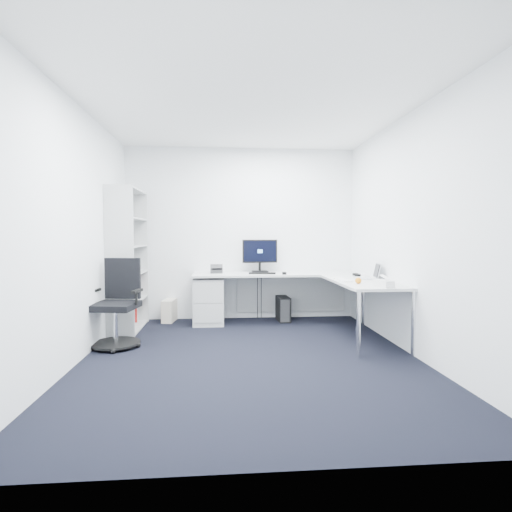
{
  "coord_description": "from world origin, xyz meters",
  "views": [
    {
      "loc": [
        -0.29,
        -4.25,
        1.33
      ],
      "look_at": [
        0.15,
        1.05,
        1.05
      ],
      "focal_mm": 28.0,
      "sensor_mm": 36.0,
      "label": 1
    }
  ],
  "objects": [
    {
      "name": "headphones",
      "position": [
        1.59,
        1.23,
        0.78
      ],
      "size": [
        0.15,
        0.21,
        0.05
      ],
      "primitive_type": null,
      "rotation": [
        0.0,
        0.0,
        -0.1
      ],
      "color": "black",
      "rests_on": "l_desk"
    },
    {
      "name": "l_desk",
      "position": [
        0.55,
        1.4,
        0.38
      ],
      "size": [
        2.58,
        1.44,
        0.75
      ],
      "primitive_type": null,
      "color": "#BBBDBD",
      "rests_on": "ground"
    },
    {
      "name": "wall_back",
      "position": [
        0.0,
        2.1,
        1.35
      ],
      "size": [
        3.6,
        0.02,
        2.7
      ],
      "primitive_type": "cube",
      "color": "white",
      "rests_on": "ground"
    },
    {
      "name": "black_pc_tower",
      "position": [
        0.64,
        1.83,
        0.19
      ],
      "size": [
        0.19,
        0.39,
        0.38
      ],
      "primitive_type": "cube",
      "rotation": [
        0.0,
        0.0,
        0.07
      ],
      "color": "black",
      "rests_on": "ground"
    },
    {
      "name": "white_keyboard",
      "position": [
        1.23,
        0.7,
        0.76
      ],
      "size": [
        0.13,
        0.44,
        0.01
      ],
      "primitive_type": "cube",
      "rotation": [
        0.0,
        0.0,
        0.02
      ],
      "color": "silver",
      "rests_on": "l_desk"
    },
    {
      "name": "black_keyboard",
      "position": [
        0.29,
        1.63,
        0.76
      ],
      "size": [
        0.41,
        0.2,
        0.02
      ],
      "primitive_type": "cube",
      "rotation": [
        0.0,
        0.0,
        -0.14
      ],
      "color": "black",
      "rests_on": "l_desk"
    },
    {
      "name": "desk_phone",
      "position": [
        -0.39,
        1.83,
        0.82
      ],
      "size": [
        0.19,
        0.19,
        0.13
      ],
      "primitive_type": null,
      "rotation": [
        0.0,
        0.0,
        0.01
      ],
      "color": "#272729",
      "rests_on": "l_desk"
    },
    {
      "name": "power_strip",
      "position": [
        0.84,
        2.12,
        0.02
      ],
      "size": [
        0.33,
        0.07,
        0.04
      ],
      "primitive_type": "cube",
      "rotation": [
        0.0,
        0.0,
        -0.03
      ],
      "color": "silver",
      "rests_on": "ground"
    },
    {
      "name": "laptop",
      "position": [
        1.54,
        0.85,
        0.86
      ],
      "size": [
        0.36,
        0.35,
        0.22
      ],
      "primitive_type": null,
      "rotation": [
        0.0,
        0.0,
        -0.19
      ],
      "color": "silver",
      "rests_on": "l_desk"
    },
    {
      "name": "wall_front",
      "position": [
        0.0,
        -2.1,
        1.35
      ],
      "size": [
        3.6,
        0.02,
        2.7
      ],
      "primitive_type": "cube",
      "color": "white",
      "rests_on": "ground"
    },
    {
      "name": "tissue_box",
      "position": [
        1.5,
        0.02,
        0.79
      ],
      "size": [
        0.17,
        0.24,
        0.08
      ],
      "primitive_type": "cube",
      "rotation": [
        0.0,
        0.0,
        0.25
      ],
      "color": "silver",
      "rests_on": "l_desk"
    },
    {
      "name": "ground",
      "position": [
        0.0,
        0.0,
        0.0
      ],
      "size": [
        4.2,
        4.2,
        0.0
      ],
      "primitive_type": "plane",
      "color": "black"
    },
    {
      "name": "drawer_pedestal",
      "position": [
        -0.51,
        1.74,
        0.34
      ],
      "size": [
        0.45,
        0.56,
        0.69
      ],
      "primitive_type": "cube",
      "color": "#BBBDBD",
      "rests_on": "ground"
    },
    {
      "name": "orange_fruit",
      "position": [
        1.31,
        0.33,
        0.79
      ],
      "size": [
        0.08,
        0.08,
        0.08
      ],
      "primitive_type": "sphere",
      "color": "orange",
      "rests_on": "l_desk"
    },
    {
      "name": "task_chair",
      "position": [
        -1.56,
        0.54,
        0.52
      ],
      "size": [
        0.67,
        0.67,
        1.05
      ],
      "primitive_type": null,
      "rotation": [
        0.0,
        0.0,
        -0.16
      ],
      "color": "black",
      "rests_on": "ground"
    },
    {
      "name": "bookshelf",
      "position": [
        -1.62,
        1.45,
        0.99
      ],
      "size": [
        0.38,
        0.99,
        1.97
      ],
      "primitive_type": null,
      "color": "#B2B4B4",
      "rests_on": "ground"
    },
    {
      "name": "wall_left",
      "position": [
        -1.8,
        0.0,
        1.35
      ],
      "size": [
        0.02,
        4.2,
        2.7
      ],
      "primitive_type": "cube",
      "color": "white",
      "rests_on": "ground"
    },
    {
      "name": "wall_right",
      "position": [
        1.8,
        0.0,
        1.35
      ],
      "size": [
        0.02,
        4.2,
        2.7
      ],
      "primitive_type": "cube",
      "color": "white",
      "rests_on": "ground"
    },
    {
      "name": "ceiling",
      "position": [
        0.0,
        0.0,
        2.7
      ],
      "size": [
        4.2,
        4.2,
        0.0
      ],
      "primitive_type": "plane",
      "color": "white"
    },
    {
      "name": "mouse",
      "position": [
        0.61,
        1.54,
        0.77
      ],
      "size": [
        0.07,
        0.1,
        0.03
      ],
      "primitive_type": "cube",
      "rotation": [
        0.0,
        0.0,
        -0.08
      ],
      "color": "black",
      "rests_on": "l_desk"
    },
    {
      "name": "monitor",
      "position": [
        0.28,
        1.9,
        1.01
      ],
      "size": [
        0.55,
        0.21,
        0.52
      ],
      "primitive_type": null,
      "rotation": [
        0.0,
        0.0,
        0.06
      ],
      "color": "black",
      "rests_on": "l_desk"
    },
    {
      "name": "beige_pc_tower",
      "position": [
        -1.12,
        1.92,
        0.17
      ],
      "size": [
        0.21,
        0.37,
        0.34
      ],
      "primitive_type": "cube",
      "rotation": [
        0.0,
        0.0,
        -0.15
      ],
      "color": "beige",
      "rests_on": "ground"
    }
  ]
}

